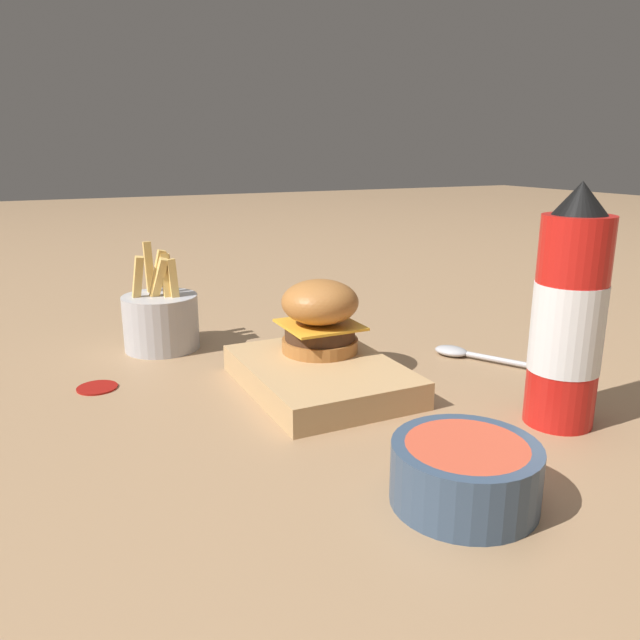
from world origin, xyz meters
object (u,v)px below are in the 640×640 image
spoon (469,354)px  fries_basket (161,319)px  serving_board (320,375)px  burger (320,315)px  ketchup_bottle (568,318)px  side_bowl (465,472)px

spoon → fries_basket: bearing=28.3°
serving_board → burger: (-0.04, 0.02, 0.06)m
ketchup_bottle → spoon: bearing=167.2°
burger → side_bowl: bearing=-4.0°
serving_board → burger: 0.07m
ketchup_bottle → spoon: ketchup_bottle is taller
fries_basket → side_bowl: bearing=14.7°
spoon → side_bowl: bearing=110.9°
side_bowl → spoon: (-0.27, 0.22, -0.02)m
serving_board → fries_basket: (-0.23, -0.13, 0.03)m
fries_basket → side_bowl: fries_basket is taller
ketchup_bottle → spoon: 0.22m
burger → fries_basket: size_ratio=0.64×
burger → spoon: bearing=81.5°
burger → fries_basket: fries_basket is taller
serving_board → burger: size_ratio=2.39×
burger → spoon: burger is taller
serving_board → ketchup_bottle: 0.27m
serving_board → side_bowl: (0.26, -0.00, 0.01)m
serving_board → fries_basket: fries_basket is taller
serving_board → fries_basket: size_ratio=1.52×
serving_board → side_bowl: size_ratio=1.90×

